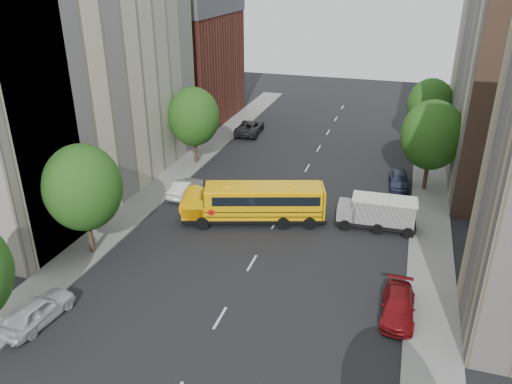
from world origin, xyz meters
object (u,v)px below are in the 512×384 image
at_px(parked_car_1, 185,188).
at_px(parked_car_2, 250,127).
at_px(street_tree_2, 194,117).
at_px(school_bus, 253,201).
at_px(parked_car_5, 412,132).
at_px(parked_car_3, 398,306).
at_px(street_tree_4, 432,135).
at_px(safari_truck, 377,212).
at_px(parked_car_0, 37,310).
at_px(street_tree_5, 430,105).
at_px(parked_car_4, 399,179).
at_px(street_tree_1, 83,188).

relative_size(parked_car_1, parked_car_2, 0.73).
distance_m(street_tree_2, parked_car_2, 11.67).
relative_size(school_bus, parked_car_5, 2.53).
height_order(school_bus, parked_car_3, school_bus).
height_order(street_tree_4, safari_truck, street_tree_4).
bearing_deg(parked_car_3, parked_car_0, -161.95).
height_order(street_tree_4, parked_car_2, street_tree_4).
distance_m(street_tree_5, safari_truck, 21.08).
relative_size(parked_car_1, parked_car_4, 1.04).
xyz_separation_m(street_tree_2, parked_car_5, (20.60, 14.85, -4.10)).
xyz_separation_m(street_tree_2, street_tree_4, (22.00, 0.00, 0.25)).
xyz_separation_m(parked_car_3, parked_car_4, (-0.80, 18.81, 0.04)).
distance_m(street_tree_5, school_bus, 25.87).
relative_size(safari_truck, parked_car_1, 1.41).
bearing_deg(parked_car_3, parked_car_1, 147.46).
distance_m(safari_truck, parked_car_0, 23.99).
relative_size(parked_car_0, parked_car_3, 1.02).
bearing_deg(street_tree_1, parked_car_2, 85.62).
bearing_deg(parked_car_1, parked_car_3, 149.80).
xyz_separation_m(school_bus, parked_car_1, (-7.06, 2.94, -1.04)).
bearing_deg(street_tree_5, parked_car_4, -100.43).
bearing_deg(street_tree_5, parked_car_3, -92.61).
xyz_separation_m(street_tree_2, school_bus, (9.26, -10.32, -3.09)).
bearing_deg(parked_car_0, street_tree_5, -112.95).
distance_m(parked_car_1, parked_car_4, 19.10).
bearing_deg(street_tree_2, street_tree_4, 0.00).
bearing_deg(parked_car_4, street_tree_5, 75.62).
xyz_separation_m(street_tree_4, parked_car_4, (-2.20, 0.05, -4.38)).
relative_size(street_tree_5, parked_car_1, 1.78).
xyz_separation_m(street_tree_2, parked_car_1, (2.20, -7.38, -4.13)).
xyz_separation_m(street_tree_1, parked_car_5, (20.60, 32.85, -4.22)).
height_order(street_tree_5, parked_car_4, street_tree_5).
distance_m(street_tree_2, parked_car_1, 8.74).
height_order(parked_car_0, parked_car_3, parked_car_0).
distance_m(school_bus, safari_truck, 9.45).
relative_size(safari_truck, parked_car_4, 1.46).
xyz_separation_m(safari_truck, parked_car_3, (2.07, -10.24, -0.68)).
height_order(street_tree_5, parked_car_5, street_tree_5).
bearing_deg(school_bus, parked_car_2, 91.14).
bearing_deg(parked_car_2, street_tree_2, 74.19).
distance_m(safari_truck, parked_car_5, 23.47).
bearing_deg(parked_car_2, street_tree_4, 147.32).
bearing_deg(safari_truck, school_bus, -170.96).
bearing_deg(street_tree_4, safari_truck, -112.16).
xyz_separation_m(street_tree_1, parked_car_2, (2.20, 28.73, -4.15)).
relative_size(street_tree_1, parked_car_4, 1.94).
bearing_deg(parked_car_0, street_tree_4, -123.18).
bearing_deg(parked_car_3, school_bus, 142.53).
bearing_deg(parked_car_0, parked_car_5, -109.59).
xyz_separation_m(parked_car_0, parked_car_5, (19.20, 40.16, -0.05)).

